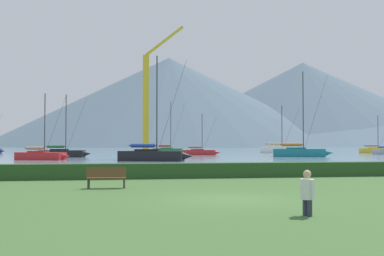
{
  "coord_description": "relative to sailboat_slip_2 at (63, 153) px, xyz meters",
  "views": [
    {
      "loc": [
        -4.26,
        -16.69,
        1.96
      ],
      "look_at": [
        7.64,
        53.08,
        4.29
      ],
      "focal_mm": 45.4,
      "sensor_mm": 36.0,
      "label": 1
    }
  ],
  "objects": [
    {
      "name": "distant_hill_central_peak",
      "position": [
        173.05,
        324.91,
        35.86
      ],
      "size": [
        286.06,
        286.06,
        72.98
      ],
      "primitive_type": "cone",
      "color": "#4C6070",
      "rests_on": "ground_plane"
    },
    {
      "name": "sailboat_slip_5",
      "position": [
        64.01,
        23.26,
        -0.01
      ],
      "size": [
        7.72,
        3.91,
        8.15
      ],
      "rotation": [
        0.0,
        0.0,
        -0.27
      ],
      "color": "gold",
      "rests_on": "harbor_water"
    },
    {
      "name": "sailboat_slip_2",
      "position": [
        0.0,
        0.0,
        0.0
      ],
      "size": [
        7.71,
        3.28,
        9.31
      ],
      "rotation": [
        0.0,
        0.0,
        -0.16
      ],
      "color": "black",
      "rests_on": "harbor_water"
    },
    {
      "name": "sailboat_slip_11",
      "position": [
        22.63,
        10.43,
        -0.09
      ],
      "size": [
        6.66,
        3.66,
        7.29
      ],
      "rotation": [
        0.0,
        0.0,
        -0.32
      ],
      "color": "red",
      "rests_on": "harbor_water"
    },
    {
      "name": "harbor_water",
      "position": [
        11.08,
        79.74,
        -0.63
      ],
      "size": [
        320.0,
        246.0,
        0.0
      ],
      "primitive_type": "cube",
      "color": "slate",
      "rests_on": "ground_plane"
    },
    {
      "name": "distant_hill_east_ridge",
      "position": [
        195.99,
        316.93,
        20.28
      ],
      "size": [
        322.12,
        322.12,
        41.81
      ],
      "primitive_type": "cone",
      "color": "#4C6070",
      "rests_on": "ground_plane"
    },
    {
      "name": "sailboat_slip_6",
      "position": [
        19.45,
        29.99,
        0.0
      ],
      "size": [
        7.41,
        4.47,
        11.1
      ],
      "rotation": [
        0.0,
        0.0,
        -0.39
      ],
      "color": "#236B38",
      "rests_on": "harbor_water"
    },
    {
      "name": "person_seated_viewer",
      "position": [
        12.13,
        -61.45,
        0.06
      ],
      "size": [
        0.36,
        0.55,
        1.25
      ],
      "rotation": [
        0.0,
        0.0,
        0.3
      ],
      "color": "#2D3347",
      "rests_on": "ground_plane"
    },
    {
      "name": "sailboat_slip_3",
      "position": [
        -1.38,
        -12.41,
        -0.06
      ],
      "size": [
        6.9,
        4.08,
        8.15
      ],
      "rotation": [
        0.0,
        0.0,
        -0.38
      ],
      "color": "red",
      "rests_on": "harbor_water"
    },
    {
      "name": "ground_plane",
      "position": [
        11.08,
        -57.26,
        -0.63
      ],
      "size": [
        1000.0,
        1000.0,
        0.0
      ],
      "primitive_type": "plane",
      "color": "#3D602D"
    },
    {
      "name": "park_bench_near_path",
      "position": [
        6.7,
        -52.24,
        -0.1
      ],
      "size": [
        1.74,
        0.58,
        0.95
      ],
      "rotation": [
        0.0,
        0.0,
        -0.06
      ],
      "color": "brown",
      "rests_on": "ground_plane"
    },
    {
      "name": "dock_crane",
      "position": [
        11.83,
        -8.32,
        5.57
      ],
      "size": [
        6.15,
        2.0,
        18.24
      ],
      "color": "#333338",
      "rests_on": "ground_plane"
    },
    {
      "name": "sailboat_slip_9",
      "position": [
        43.45,
        27.21,
        0.13
      ],
      "size": [
        9.36,
        5.19,
        10.41
      ],
      "rotation": [
        0.0,
        0.0,
        -0.33
      ],
      "color": "white",
      "rests_on": "harbor_water"
    },
    {
      "name": "distant_hill_west_ridge",
      "position": [
        53.13,
        305.53,
        34.48
      ],
      "size": [
        277.41,
        277.41,
        70.23
      ],
      "primitive_type": "cone",
      "color": "#4C6070",
      "rests_on": "ground_plane"
    },
    {
      "name": "hedge_line",
      "position": [
        11.08,
        -46.26,
        -0.2
      ],
      "size": [
        80.0,
        1.2,
        0.85
      ],
      "primitive_type": "cube",
      "color": "#284C23",
      "rests_on": "ground_plane"
    },
    {
      "name": "sailboat_slip_10",
      "position": [
        11.7,
        -18.31,
        0.09
      ],
      "size": [
        8.6,
        4.68,
        12.14
      ],
      "rotation": [
        0.0,
        0.0,
        -0.32
      ],
      "color": "black",
      "rests_on": "harbor_water"
    },
    {
      "name": "sailboat_slip_7",
      "position": [
        35.54,
        -3.63,
        0.13
      ],
      "size": [
        9.0,
        5.22,
        13.05
      ],
      "rotation": [
        0.0,
        0.0,
        -0.36
      ],
      "color": "#19707A",
      "rests_on": "harbor_water"
    }
  ]
}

